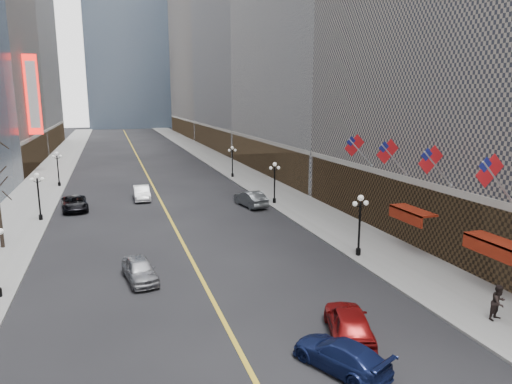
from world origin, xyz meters
TOP-DOWN VIEW (x-y plane):
  - sidewalk_east at (14.00, 70.00)m, footprint 6.00×230.00m
  - sidewalk_west at (-14.00, 70.00)m, footprint 6.00×230.00m
  - lane_line at (0.00, 80.00)m, footprint 0.25×200.00m
  - bldg_east_c at (29.88, 106.00)m, footprint 26.60×40.60m
  - bldg_east_d at (29.90, 149.00)m, footprint 26.60×46.60m
  - streetlamp_east_1 at (11.80, 30.00)m, footprint 1.26×0.44m
  - streetlamp_east_2 at (11.80, 48.00)m, footprint 1.26×0.44m
  - streetlamp_east_3 at (11.80, 66.00)m, footprint 1.26×0.44m
  - streetlamp_west_2 at (-11.80, 48.00)m, footprint 1.26×0.44m
  - streetlamp_west_3 at (-11.80, 66.00)m, footprint 1.26×0.44m
  - flag_2 at (15.31, 22.00)m, footprint 2.87×0.12m
  - flag_3 at (15.31, 27.00)m, footprint 2.87×0.12m
  - flag_4 at (15.31, 32.00)m, footprint 2.87×0.12m
  - flag_5 at (15.31, 37.00)m, footprint 2.87×0.12m
  - awning_b at (16.11, 22.00)m, footprint 1.40×4.00m
  - awning_c at (16.11, 30.00)m, footprint 1.40×4.00m
  - theatre_marquee at (-15.88, 80.00)m, footprint 2.00×0.55m
  - car_nb_near at (-3.80, 30.30)m, footprint 2.41×4.60m
  - car_nb_mid at (-2.00, 54.76)m, footprint 1.73×4.93m
  - car_nb_far at (-9.00, 51.68)m, footprint 3.04×5.59m
  - car_sb_near at (3.76, 17.67)m, footprint 3.60×4.91m
  - car_sb_mid at (5.37, 19.85)m, footprint 3.39×5.21m
  - car_sb_far at (9.00, 47.77)m, footprint 2.63×5.38m
  - ped_east_walk at (13.55, 18.95)m, footprint 1.00×0.69m

SIDE VIEW (x-z plane):
  - lane_line at x=0.00m, z-range 0.00..0.02m
  - sidewalk_east at x=14.00m, z-range 0.00..0.15m
  - sidewalk_west at x=-14.00m, z-range 0.00..0.15m
  - car_sb_near at x=3.76m, z-range 0.00..1.32m
  - car_nb_far at x=-9.00m, z-range 0.00..1.49m
  - car_nb_near at x=-3.80m, z-range 0.00..1.49m
  - car_nb_mid at x=-2.00m, z-range 0.00..1.62m
  - car_sb_mid at x=5.37m, z-range 0.00..1.65m
  - car_sb_far at x=9.00m, z-range 0.00..1.70m
  - ped_east_walk at x=13.55m, z-range 0.15..2.04m
  - streetlamp_east_1 at x=11.80m, z-range 0.64..5.16m
  - streetlamp_east_2 at x=11.80m, z-range 0.64..5.16m
  - streetlamp_east_3 at x=11.80m, z-range 0.64..5.16m
  - streetlamp_west_2 at x=-11.80m, z-range 0.64..5.16m
  - streetlamp_west_3 at x=-11.80m, z-range 0.64..5.16m
  - awning_b at x=16.11m, z-range 2.62..3.54m
  - awning_c at x=16.11m, z-range 2.62..3.54m
  - flag_2 at x=15.31m, z-range 5.85..8.72m
  - flag_3 at x=15.31m, z-range 5.85..8.72m
  - flag_4 at x=15.31m, z-range 5.85..8.72m
  - flag_5 at x=15.31m, z-range 5.85..8.72m
  - theatre_marquee at x=-15.88m, z-range 6.00..18.00m
  - bldg_east_c at x=29.88m, z-range -0.22..48.58m
  - bldg_east_d at x=29.90m, z-range -0.23..62.57m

